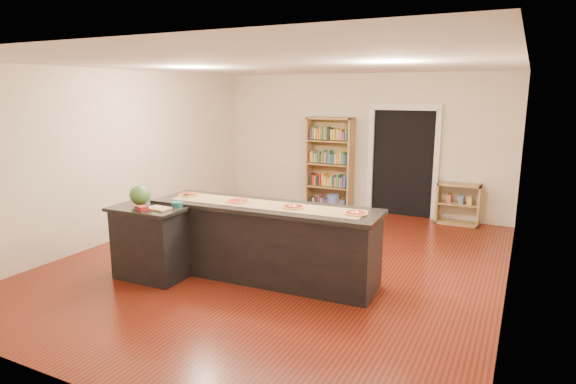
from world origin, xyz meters
The scene contains 16 objects.
room centered at (0.00, 0.00, 1.40)m, with size 6.00×7.00×2.80m.
doorway centered at (0.90, 3.46, 1.20)m, with size 1.40×0.09×2.21m.
kitchen_island centered at (0.10, -0.67, 0.51)m, with size 3.04×0.82×1.00m.
side_counter centered at (-1.27, -1.29, 0.49)m, with size 0.98×0.72×0.97m.
bookshelf centered at (-0.57, 3.28, 0.96)m, with size 0.96×0.34×1.93m, color #A58450.
low_shelf centered at (2.01, 3.28, 0.39)m, with size 0.77×0.33×0.77m, color #A58450.
waste_bin centered at (-0.43, 3.15, 0.18)m, with size 0.24×0.24×0.36m, color #516AB5.
kraft_paper centered at (0.10, -0.68, 1.01)m, with size 2.64×0.48×0.00m, color #947A4C.
watermelon centered at (-1.43, -1.30, 1.11)m, with size 0.27×0.27×0.27m, color #144214.
cutting_board centered at (-1.06, -1.37, 0.98)m, with size 0.30×0.20×0.02m, color tan.
package_red centered at (-1.20, -1.51, 1.00)m, with size 0.15×0.11×0.05m, color maroon.
package_teal centered at (-0.95, -1.14, 1.00)m, with size 0.15×0.15×0.06m, color #195966.
pizza_a centered at (-1.12, -0.67, 1.02)m, with size 0.29×0.29×0.02m.
pizza_b centered at (-0.31, -0.68, 1.02)m, with size 0.33×0.33×0.02m.
pizza_c centered at (0.50, -0.65, 1.02)m, with size 0.31×0.31×0.02m.
pizza_d centered at (1.31, -0.61, 1.02)m, with size 0.29×0.29×0.02m.
Camera 1 is at (3.09, -5.96, 2.44)m, focal length 30.00 mm.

